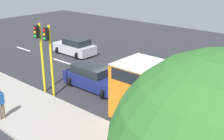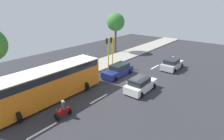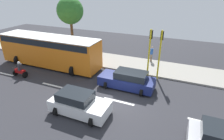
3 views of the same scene
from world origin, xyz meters
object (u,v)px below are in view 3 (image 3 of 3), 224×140
city_bus (49,49)px  street_tree_south (70,11)px  pedestrian_near_signal (152,53)px  traffic_light_corner (160,48)px  car_dark_blue (128,80)px  traffic_light_midblock (150,47)px  car_white (79,104)px  motorcycle (20,70)px

city_bus → street_tree_south: bearing=16.0°
pedestrian_near_signal → traffic_light_corner: traffic_light_corner is taller
pedestrian_near_signal → traffic_light_corner: bearing=-159.4°
car_dark_blue → city_bus: 9.19m
street_tree_south → car_dark_blue: bearing=-127.2°
car_dark_blue → street_tree_south: street_tree_south is taller
car_dark_blue → street_tree_south: size_ratio=0.70×
car_dark_blue → traffic_light_midblock: 3.62m
car_white → pedestrian_near_signal: (10.70, -2.53, 0.35)m
city_bus → motorcycle: 3.61m
city_bus → traffic_light_corner: size_ratio=2.44×
motorcycle → street_tree_south: (10.37, 1.16, 4.09)m
pedestrian_near_signal → street_tree_south: (2.10, 11.69, 3.67)m
city_bus → motorcycle: bearing=165.2°
city_bus → motorcycle: (-3.29, 0.87, -1.20)m
traffic_light_corner → traffic_light_midblock: bearing=90.0°
city_bus → traffic_light_midblock: 10.25m
car_dark_blue → motorcycle: motorcycle is taller
car_dark_blue → traffic_light_midblock: (2.65, -1.08, 2.22)m
traffic_light_corner → traffic_light_midblock: 0.92m
car_white → traffic_light_midblock: bearing=-22.8°
pedestrian_near_signal → street_tree_south: bearing=79.8°
street_tree_south → motorcycle: bearing=-173.6°
city_bus → traffic_light_corner: traffic_light_corner is taller
traffic_light_corner → car_white: bearing=151.2°
street_tree_south → city_bus: bearing=-164.0°
motorcycle → pedestrian_near_signal: 13.39m
traffic_light_corner → street_tree_south: 14.37m
street_tree_south → traffic_light_corner: bearing=-113.7°
car_dark_blue → pedestrian_near_signal: (6.28, -0.63, 0.35)m
motorcycle → traffic_light_midblock: size_ratio=0.34×
pedestrian_near_signal → traffic_light_midblock: bearing=-173.0°
motorcycle → street_tree_south: 11.21m
car_dark_blue → pedestrian_near_signal: bearing=-5.7°
car_white → street_tree_south: size_ratio=0.61×
traffic_light_corner → street_tree_south: (5.73, 13.05, 1.80)m
car_dark_blue → traffic_light_corner: (2.65, -1.99, 2.22)m
pedestrian_near_signal → car_dark_blue: bearing=174.3°
traffic_light_midblock → car_dark_blue: bearing=157.9°
city_bus → street_tree_south: 7.91m
car_dark_blue → traffic_light_midblock: traffic_light_midblock is taller
motorcycle → traffic_light_corner: 12.97m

